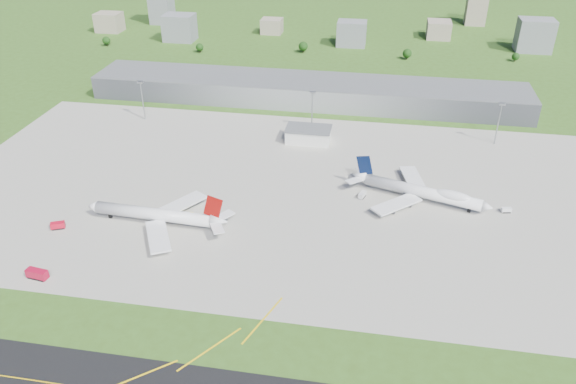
% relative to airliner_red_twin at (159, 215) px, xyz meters
% --- Properties ---
extents(ground, '(1400.00, 1400.00, 0.00)m').
position_rel_airliner_red_twin_xyz_m(ground, '(45.35, 151.28, -5.04)').
color(ground, '#35551A').
rests_on(ground, ground).
extents(apron, '(360.00, 190.00, 0.08)m').
position_rel_airliner_red_twin_xyz_m(apron, '(55.35, 41.28, -5.00)').
color(apron, '#9B978D').
rests_on(apron, ground).
extents(terminal, '(300.00, 42.00, 15.00)m').
position_rel_airliner_red_twin_xyz_m(terminal, '(45.35, 166.28, 2.46)').
color(terminal, gray).
rests_on(terminal, ground).
extents(ops_building, '(26.00, 16.00, 8.00)m').
position_rel_airliner_red_twin_xyz_m(ops_building, '(55.35, 101.28, -1.04)').
color(ops_building, silver).
rests_on(ops_building, ground).
extents(mast_west, '(3.50, 2.00, 25.90)m').
position_rel_airliner_red_twin_xyz_m(mast_west, '(-54.65, 116.28, 12.66)').
color(mast_west, gray).
rests_on(mast_west, ground).
extents(mast_center, '(3.50, 2.00, 25.90)m').
position_rel_airliner_red_twin_xyz_m(mast_center, '(55.35, 116.28, 12.66)').
color(mast_center, gray).
rests_on(mast_center, ground).
extents(mast_east, '(3.50, 2.00, 25.90)m').
position_rel_airliner_red_twin_xyz_m(mast_east, '(165.35, 116.28, 12.66)').
color(mast_east, gray).
rests_on(mast_east, ground).
extents(airliner_red_twin, '(69.02, 53.76, 18.94)m').
position_rel_airliner_red_twin_xyz_m(airliner_red_twin, '(0.00, 0.00, 0.00)').
color(airliner_red_twin, white).
rests_on(airliner_red_twin, ground).
extents(airliner_blue_quad, '(68.91, 52.89, 18.41)m').
position_rel_airliner_red_twin_xyz_m(airliner_blue_quad, '(120.12, 42.09, 0.07)').
color(airliner_blue_quad, white).
rests_on(airliner_blue_quad, ground).
extents(fire_truck, '(9.28, 4.55, 3.91)m').
position_rel_airliner_red_twin_xyz_m(fire_truck, '(-34.25, -45.59, -3.10)').
color(fire_truck, '#A50B28').
rests_on(fire_truck, ground).
extents(crash_tender, '(6.80, 5.01, 3.26)m').
position_rel_airliner_red_twin_xyz_m(crash_tender, '(-44.55, -11.30, -3.42)').
color(crash_tender, '#B70D23').
rests_on(crash_tender, ground).
extents(tug_yellow, '(4.05, 2.75, 1.85)m').
position_rel_airliner_red_twin_xyz_m(tug_yellow, '(11.35, 8.56, -4.09)').
color(tug_yellow, yellow).
rests_on(tug_yellow, ground).
extents(van_white_near, '(4.06, 5.97, 2.77)m').
position_rel_airliner_red_twin_xyz_m(van_white_near, '(91.18, 40.31, -3.66)').
color(van_white_near, silver).
rests_on(van_white_near, ground).
extents(van_white_far, '(5.04, 3.13, 2.43)m').
position_rel_airliner_red_twin_xyz_m(van_white_far, '(160.08, 38.14, -3.81)').
color(van_white_far, white).
rests_on(van_white_far, ground).
extents(bldg_far_w, '(24.00, 20.00, 18.00)m').
position_rel_airliner_red_twin_xyz_m(bldg_far_w, '(-174.65, 321.28, 3.96)').
color(bldg_far_w, gray).
rests_on(bldg_far_w, ground).
extents(bldg_w, '(28.00, 22.00, 24.00)m').
position_rel_airliner_red_twin_xyz_m(bldg_w, '(-94.65, 301.28, 6.96)').
color(bldg_w, slate).
rests_on(bldg_w, ground).
extents(bldg_cw, '(20.00, 18.00, 14.00)m').
position_rel_airliner_red_twin_xyz_m(bldg_cw, '(-14.65, 341.28, 1.96)').
color(bldg_cw, gray).
rests_on(bldg_cw, ground).
extents(bldg_c, '(26.00, 20.00, 22.00)m').
position_rel_airliner_red_twin_xyz_m(bldg_c, '(65.35, 311.28, 5.96)').
color(bldg_c, slate).
rests_on(bldg_c, ground).
extents(bldg_ce, '(22.00, 24.00, 16.00)m').
position_rel_airliner_red_twin_xyz_m(bldg_ce, '(145.35, 351.28, 2.96)').
color(bldg_ce, gray).
rests_on(bldg_ce, ground).
extents(bldg_e, '(30.00, 22.00, 28.00)m').
position_rel_airliner_red_twin_xyz_m(bldg_e, '(225.35, 321.28, 8.96)').
color(bldg_e, slate).
rests_on(bldg_e, ground).
extents(bldg_tall_w, '(22.00, 20.00, 44.00)m').
position_rel_airliner_red_twin_xyz_m(bldg_tall_w, '(-134.65, 361.28, 16.96)').
color(bldg_tall_w, slate).
rests_on(bldg_tall_w, ground).
extents(bldg_tall_e, '(20.00, 18.00, 36.00)m').
position_rel_airliner_red_twin_xyz_m(bldg_tall_e, '(185.35, 411.28, 12.96)').
color(bldg_tall_e, gray).
rests_on(bldg_tall_e, ground).
extents(tree_far_w, '(7.20, 7.20, 8.80)m').
position_rel_airliner_red_twin_xyz_m(tree_far_w, '(-154.65, 271.28, 0.14)').
color(tree_far_w, '#382314').
rests_on(tree_far_w, ground).
extents(tree_w, '(6.75, 6.75, 8.25)m').
position_rel_airliner_red_twin_xyz_m(tree_w, '(-64.65, 266.28, -0.19)').
color(tree_w, '#382314').
rests_on(tree_w, ground).
extents(tree_c, '(8.10, 8.10, 9.90)m').
position_rel_airliner_red_twin_xyz_m(tree_c, '(25.35, 281.28, 0.79)').
color(tree_c, '#382314').
rests_on(tree_c, ground).
extents(tree_e, '(7.65, 7.65, 9.35)m').
position_rel_airliner_red_twin_xyz_m(tree_e, '(115.35, 276.28, 0.47)').
color(tree_e, '#382314').
rests_on(tree_e, ground).
extents(tree_far_e, '(6.30, 6.30, 7.70)m').
position_rel_airliner_red_twin_xyz_m(tree_far_e, '(205.35, 286.28, -0.51)').
color(tree_far_e, '#382314').
rests_on(tree_far_e, ground).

